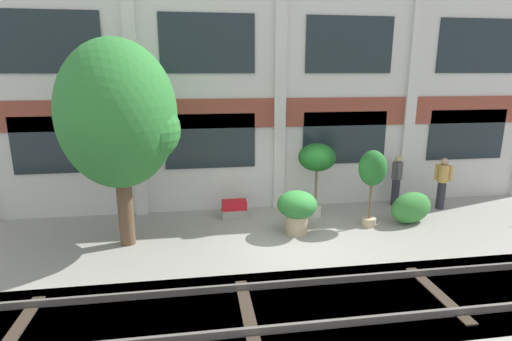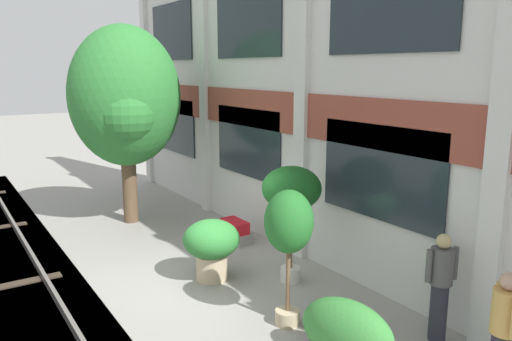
{
  "view_description": "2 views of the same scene",
  "coord_description": "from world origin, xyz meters",
  "px_view_note": "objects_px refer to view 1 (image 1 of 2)",
  "views": [
    {
      "loc": [
        -2.61,
        -9.55,
        4.38
      ],
      "look_at": [
        -1.02,
        0.91,
        1.72
      ],
      "focal_mm": 28.0,
      "sensor_mm": 36.0,
      "label": 1
    },
    {
      "loc": [
        8.17,
        -3.79,
        4.07
      ],
      "look_at": [
        -0.73,
        2.05,
        1.87
      ],
      "focal_mm": 35.0,
      "sensor_mm": 36.0,
      "label": 2
    }
  ],
  "objects_px": {
    "potted_plant_low_pan": "(372,172)",
    "topiary_hedge": "(411,208)",
    "broadleaf_tree": "(118,118)",
    "potted_plant_glazed_jar": "(297,208)",
    "potted_plant_square_trough": "(234,209)",
    "potted_plant_terracotta_small": "(317,160)",
    "resident_by_doorway": "(442,182)",
    "resident_watching_tracks": "(396,179)"
  },
  "relations": [
    {
      "from": "broadleaf_tree",
      "to": "potted_plant_square_trough",
      "type": "bearing_deg",
      "value": 27.24
    },
    {
      "from": "potted_plant_terracotta_small",
      "to": "resident_by_doorway",
      "type": "height_order",
      "value": "potted_plant_terracotta_small"
    },
    {
      "from": "potted_plant_low_pan",
      "to": "potted_plant_terracotta_small",
      "type": "relative_size",
      "value": 0.98
    },
    {
      "from": "topiary_hedge",
      "to": "potted_plant_glazed_jar",
      "type": "bearing_deg",
      "value": -176.15
    },
    {
      "from": "potted_plant_terracotta_small",
      "to": "resident_by_doorway",
      "type": "bearing_deg",
      "value": 0.58
    },
    {
      "from": "potted_plant_low_pan",
      "to": "topiary_hedge",
      "type": "distance_m",
      "value": 1.75
    },
    {
      "from": "resident_by_doorway",
      "to": "potted_plant_low_pan",
      "type": "bearing_deg",
      "value": -34.23
    },
    {
      "from": "potted_plant_square_trough",
      "to": "topiary_hedge",
      "type": "height_order",
      "value": "topiary_hedge"
    },
    {
      "from": "potted_plant_square_trough",
      "to": "topiary_hedge",
      "type": "distance_m",
      "value": 5.25
    },
    {
      "from": "potted_plant_terracotta_small",
      "to": "resident_watching_tracks",
      "type": "bearing_deg",
      "value": 11.1
    },
    {
      "from": "broadleaf_tree",
      "to": "topiary_hedge",
      "type": "xyz_separation_m",
      "value": [
        8.03,
        0.27,
        -2.79
      ]
    },
    {
      "from": "potted_plant_glazed_jar",
      "to": "resident_watching_tracks",
      "type": "relative_size",
      "value": 0.71
    },
    {
      "from": "potted_plant_low_pan",
      "to": "potted_plant_glazed_jar",
      "type": "height_order",
      "value": "potted_plant_low_pan"
    },
    {
      "from": "potted_plant_low_pan",
      "to": "resident_watching_tracks",
      "type": "xyz_separation_m",
      "value": [
        1.63,
        1.62,
        -0.72
      ]
    },
    {
      "from": "potted_plant_square_trough",
      "to": "potted_plant_terracotta_small",
      "type": "height_order",
      "value": "potted_plant_terracotta_small"
    },
    {
      "from": "potted_plant_glazed_jar",
      "to": "potted_plant_terracotta_small",
      "type": "bearing_deg",
      "value": 53.72
    },
    {
      "from": "resident_by_doorway",
      "to": "potted_plant_square_trough",
      "type": "bearing_deg",
      "value": -56.2
    },
    {
      "from": "potted_plant_glazed_jar",
      "to": "potted_plant_square_trough",
      "type": "bearing_deg",
      "value": 137.1
    },
    {
      "from": "potted_plant_square_trough",
      "to": "potted_plant_low_pan",
      "type": "xyz_separation_m",
      "value": [
        3.79,
        -1.28,
        1.37
      ]
    },
    {
      "from": "topiary_hedge",
      "to": "potted_plant_terracotta_small",
      "type": "bearing_deg",
      "value": 159.08
    },
    {
      "from": "potted_plant_glazed_jar",
      "to": "topiary_hedge",
      "type": "distance_m",
      "value": 3.53
    },
    {
      "from": "topiary_hedge",
      "to": "resident_by_doorway",
      "type": "bearing_deg",
      "value": 32.63
    },
    {
      "from": "broadleaf_tree",
      "to": "topiary_hedge",
      "type": "relative_size",
      "value": 3.69
    },
    {
      "from": "potted_plant_terracotta_small",
      "to": "resident_by_doorway",
      "type": "distance_m",
      "value": 4.32
    },
    {
      "from": "broadleaf_tree",
      "to": "topiary_hedge",
      "type": "distance_m",
      "value": 8.5
    },
    {
      "from": "potted_plant_glazed_jar",
      "to": "resident_watching_tracks",
      "type": "bearing_deg",
      "value": 25.25
    },
    {
      "from": "broadleaf_tree",
      "to": "potted_plant_low_pan",
      "type": "bearing_deg",
      "value": 1.92
    },
    {
      "from": "potted_plant_glazed_jar",
      "to": "resident_watching_tracks",
      "type": "distance_m",
      "value": 4.24
    },
    {
      "from": "potted_plant_terracotta_small",
      "to": "topiary_hedge",
      "type": "bearing_deg",
      "value": -20.92
    },
    {
      "from": "potted_plant_square_trough",
      "to": "topiary_hedge",
      "type": "xyz_separation_m",
      "value": [
        5.1,
        -1.24,
        0.21
      ]
    },
    {
      "from": "potted_plant_square_trough",
      "to": "potted_plant_low_pan",
      "type": "relative_size",
      "value": 0.4
    },
    {
      "from": "potted_plant_square_trough",
      "to": "topiary_hedge",
      "type": "bearing_deg",
      "value": -13.65
    },
    {
      "from": "topiary_hedge",
      "to": "broadleaf_tree",
      "type": "bearing_deg",
      "value": -178.08
    },
    {
      "from": "potted_plant_square_trough",
      "to": "potted_plant_glazed_jar",
      "type": "xyz_separation_m",
      "value": [
        1.59,
        -1.47,
        0.47
      ]
    },
    {
      "from": "resident_by_doorway",
      "to": "potted_plant_terracotta_small",
      "type": "bearing_deg",
      "value": -53.93
    },
    {
      "from": "resident_by_doorway",
      "to": "topiary_hedge",
      "type": "bearing_deg",
      "value": -21.88
    },
    {
      "from": "potted_plant_low_pan",
      "to": "resident_watching_tracks",
      "type": "height_order",
      "value": "potted_plant_low_pan"
    },
    {
      "from": "broadleaf_tree",
      "to": "potted_plant_glazed_jar",
      "type": "bearing_deg",
      "value": 0.42
    },
    {
      "from": "resident_watching_tracks",
      "to": "topiary_hedge",
      "type": "relative_size",
      "value": 1.21
    },
    {
      "from": "broadleaf_tree",
      "to": "resident_by_doorway",
      "type": "xyz_separation_m",
      "value": [
        9.65,
        1.31,
        -2.36
      ]
    },
    {
      "from": "broadleaf_tree",
      "to": "potted_plant_glazed_jar",
      "type": "distance_m",
      "value": 5.18
    },
    {
      "from": "potted_plant_terracotta_small",
      "to": "resident_by_doorway",
      "type": "relative_size",
      "value": 1.35
    }
  ]
}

